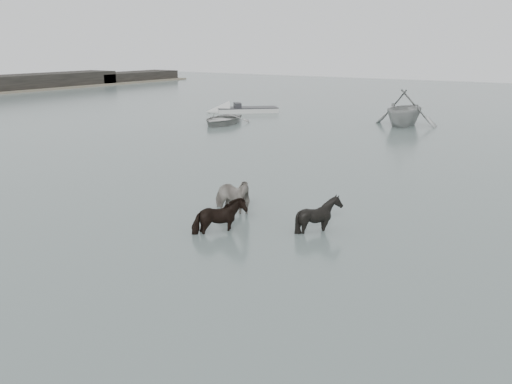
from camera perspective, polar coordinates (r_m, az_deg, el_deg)
ground at (r=15.28m, az=1.02°, el=-5.25°), size 140.00×140.00×0.00m
pony_pinto at (r=17.95m, az=-2.50°, el=0.28°), size 1.87×1.08×1.49m
pony_dark at (r=16.00m, az=-3.63°, el=-1.92°), size 1.26×1.41×1.29m
pony_black at (r=16.26m, az=6.33°, el=-1.68°), size 1.39×1.29×1.30m
rowboat_lead at (r=37.79m, az=-3.45°, el=7.42°), size 3.78×4.66×0.85m
rowboat_trail at (r=38.14m, az=14.67°, el=8.28°), size 4.15×4.78×2.48m
skiff_outer at (r=44.27m, az=-0.87°, el=8.46°), size 5.80×5.48×0.75m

